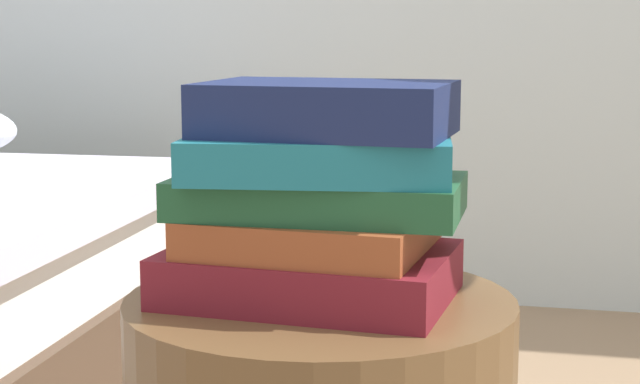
% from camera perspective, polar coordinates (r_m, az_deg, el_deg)
% --- Properties ---
extents(book_maroon, '(0.30, 0.22, 0.05)m').
position_cam_1_polar(book_maroon, '(1.07, -0.58, -4.58)').
color(book_maroon, maroon).
rests_on(book_maroon, side_table).
extents(book_rust, '(0.25, 0.23, 0.04)m').
position_cam_1_polar(book_rust, '(1.07, -0.40, -2.11)').
color(book_rust, '#994723').
rests_on(book_rust, book_maroon).
extents(book_forest, '(0.29, 0.16, 0.04)m').
position_cam_1_polar(book_forest, '(1.04, -0.01, -0.22)').
color(book_forest, '#1E512D').
rests_on(book_forest, book_rust).
extents(book_teal, '(0.28, 0.22, 0.04)m').
position_cam_1_polar(book_teal, '(1.05, 0.06, 2.08)').
color(book_teal, '#1E727F').
rests_on(book_teal, book_forest).
extents(book_navy, '(0.25, 0.18, 0.05)m').
position_cam_1_polar(book_navy, '(1.03, 0.40, 4.65)').
color(book_navy, '#19234C').
rests_on(book_navy, book_teal).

